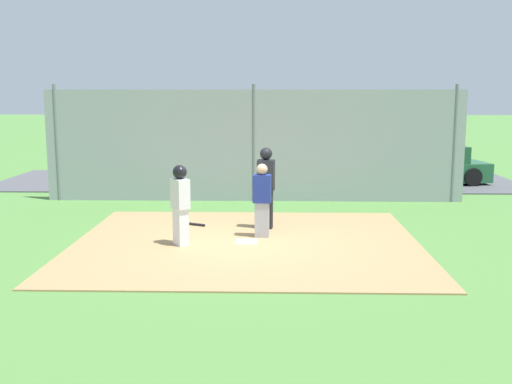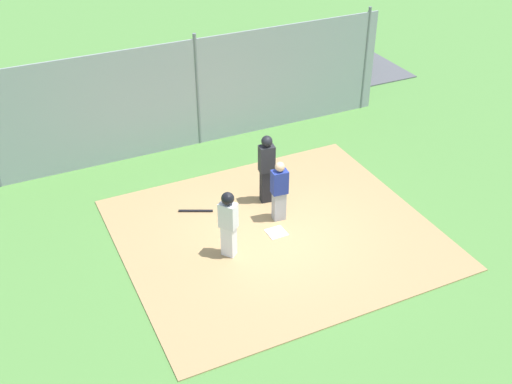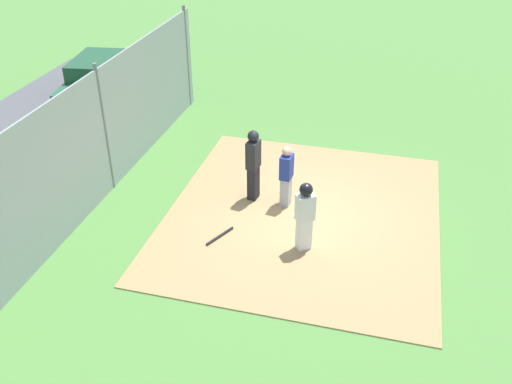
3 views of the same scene
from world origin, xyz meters
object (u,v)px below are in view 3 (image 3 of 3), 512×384
catcher (286,175)px  baseball_bat (220,236)px  home_plate (303,213)px  runner (305,212)px  parked_car_green (98,78)px  umpire (253,163)px

catcher → baseball_bat: catcher is taller
home_plate → baseball_bat: 2.18m
catcher → baseball_bat: size_ratio=1.86×
catcher → baseball_bat: (1.74, -1.15, -0.80)m
home_plate → catcher: catcher is taller
runner → parked_car_green: (-7.08, -8.72, -0.36)m
home_plate → umpire: size_ratio=0.24×
catcher → runner: runner is taller
baseball_bat → parked_car_green: parked_car_green is taller
runner → parked_car_green: size_ratio=0.38×
runner → parked_car_green: bearing=13.9°
runner → baseball_bat: 2.12m
umpire → baseball_bat: umpire is taller
home_plate → umpire: bearing=-106.2°
catcher → runner: bearing=-60.0°
baseball_bat → runner: bearing=118.3°
catcher → umpire: (-0.07, -0.84, 0.17)m
catcher → parked_car_green: catcher is taller
home_plate → umpire: (-0.39, -1.35, 0.99)m
home_plate → runner: bearing=10.8°
home_plate → baseball_bat: size_ratio=0.51×
catcher → parked_car_green: (-5.43, -7.96, -0.24)m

